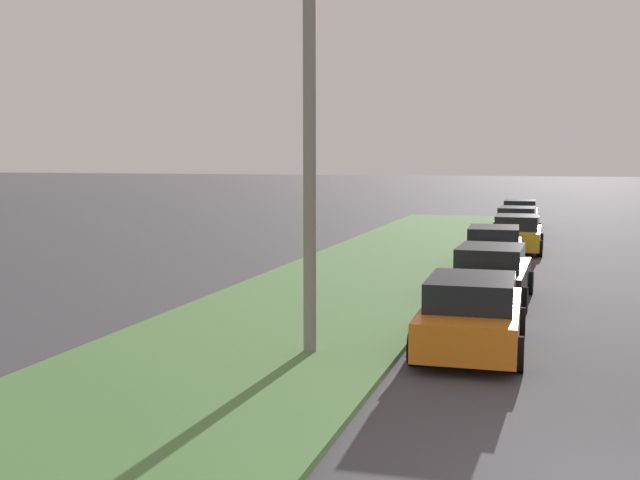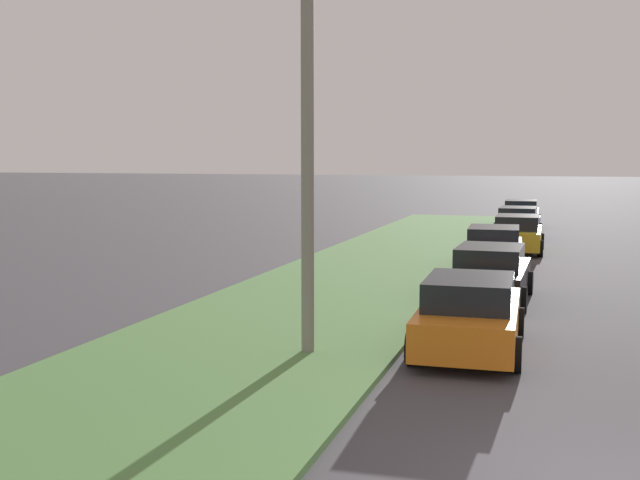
% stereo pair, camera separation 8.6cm
% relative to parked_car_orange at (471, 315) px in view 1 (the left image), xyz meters
% --- Properties ---
extents(grass_median, '(60.00, 6.00, 0.12)m').
position_rel_parked_car_orange_xyz_m(grass_median, '(3.70, 4.21, -0.66)').
color(grass_median, '#517F42').
rests_on(grass_median, ground).
extents(parked_car_orange, '(4.35, 2.11, 1.47)m').
position_rel_parked_car_orange_xyz_m(parked_car_orange, '(0.00, 0.00, 0.00)').
color(parked_car_orange, orange).
rests_on(parked_car_orange, ground).
extents(parked_car_black, '(4.34, 2.09, 1.47)m').
position_rel_parked_car_orange_xyz_m(parked_car_black, '(5.41, 0.06, 0.00)').
color(parked_car_black, black).
rests_on(parked_car_black, ground).
extents(parked_car_red, '(4.38, 2.18, 1.47)m').
position_rel_parked_car_orange_xyz_m(parked_car_red, '(11.10, 0.42, 0.00)').
color(parked_car_red, red).
rests_on(parked_car_red, ground).
extents(parked_car_yellow, '(4.31, 2.04, 1.47)m').
position_rel_parked_car_orange_xyz_m(parked_car_yellow, '(16.49, -0.08, 0.00)').
color(parked_car_yellow, gold).
rests_on(parked_car_yellow, ground).
extents(parked_car_blue, '(4.33, 2.08, 1.47)m').
position_rel_parked_car_orange_xyz_m(parked_car_blue, '(21.69, 0.15, 0.00)').
color(parked_car_blue, '#23389E').
rests_on(parked_car_blue, ground).
extents(parked_car_green, '(4.33, 2.08, 1.47)m').
position_rel_parked_car_orange_xyz_m(parked_car_green, '(27.77, 0.30, 0.00)').
color(parked_car_green, '#1E6B38').
rests_on(parked_car_green, ground).
extents(streetlight, '(0.55, 2.87, 7.50)m').
position_rel_parked_car_orange_xyz_m(streetlight, '(-1.34, 2.49, 3.67)').
color(streetlight, gray).
rests_on(streetlight, ground).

